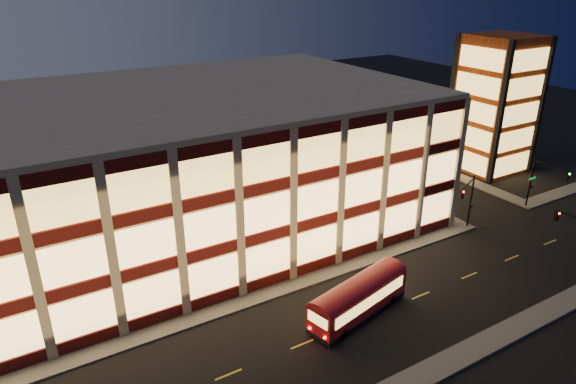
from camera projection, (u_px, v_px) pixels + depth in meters
ground at (284, 296)px, 43.61m from camera, size 200.00×200.00×0.00m
sidewalk_office_south at (247, 300)px, 42.94m from camera, size 54.00×2.00×0.15m
sidewalk_office_east at (367, 179)px, 67.86m from camera, size 2.00×30.00×0.15m
sidewalk_tower_south at (558, 194)px, 63.37m from camera, size 14.00×2.00×0.15m
sidewalk_tower_west at (428, 164)px, 73.09m from camera, size 2.00×30.00×0.15m
office_building at (175, 163)px, 52.63m from camera, size 50.45×30.45×14.50m
stair_tower at (495, 105)px, 68.42m from camera, size 8.60×8.60×18.00m
traffic_signal_far at (468, 196)px, 52.72m from camera, size 3.79×1.87×6.00m
traffic_signal_right at (543, 178)px, 57.41m from camera, size 1.20×4.37×6.00m
trolley_bus at (359, 296)px, 40.53m from camera, size 9.84×4.47×3.23m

